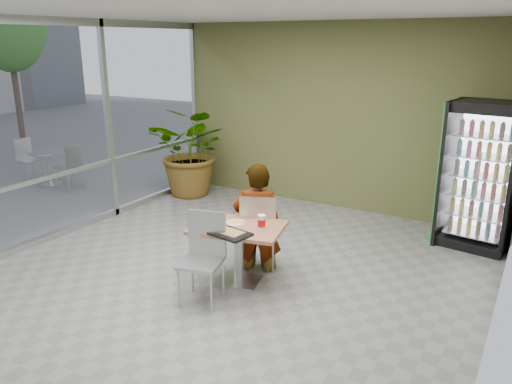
% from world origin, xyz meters
% --- Properties ---
extents(ground, '(7.00, 7.00, 0.00)m').
position_xyz_m(ground, '(0.00, 0.00, 0.00)').
color(ground, gray).
rests_on(ground, ground).
extents(room_envelope, '(6.00, 7.00, 3.20)m').
position_xyz_m(room_envelope, '(0.00, 0.00, 1.60)').
color(room_envelope, beige).
rests_on(room_envelope, ground).
extents(storefront_frame, '(0.10, 7.00, 3.20)m').
position_xyz_m(storefront_frame, '(-3.00, 0.00, 1.60)').
color(storefront_frame, '#ADAFB2').
rests_on(storefront_frame, ground).
extents(dining_table, '(1.22, 0.97, 0.75)m').
position_xyz_m(dining_table, '(0.19, 0.10, 0.54)').
color(dining_table, '#AC6D49').
rests_on(dining_table, ground).
extents(chair_far, '(0.60, 0.61, 1.03)m').
position_xyz_m(chair_far, '(0.21, 0.54, 0.60)').
color(chair_far, '#ADAFB2').
rests_on(chair_far, ground).
extents(chair_near, '(0.56, 0.56, 1.03)m').
position_xyz_m(chair_near, '(0.05, -0.41, 0.60)').
color(chair_near, '#ADAFB2').
rests_on(chair_near, ground).
extents(seated_woman, '(0.75, 0.64, 1.72)m').
position_xyz_m(seated_woman, '(0.17, 0.59, 0.56)').
color(seated_woman, black).
rests_on(seated_woman, ground).
extents(pizza_plate, '(0.33, 0.26, 0.03)m').
position_xyz_m(pizza_plate, '(0.12, 0.16, 0.77)').
color(pizza_plate, white).
rests_on(pizza_plate, dining_table).
extents(soda_cup, '(0.10, 0.10, 0.17)m').
position_xyz_m(soda_cup, '(0.48, 0.16, 0.83)').
color(soda_cup, white).
rests_on(soda_cup, dining_table).
extents(napkin_stack, '(0.17, 0.17, 0.02)m').
position_xyz_m(napkin_stack, '(-0.16, -0.14, 0.76)').
color(napkin_stack, white).
rests_on(napkin_stack, dining_table).
extents(cafeteria_tray, '(0.49, 0.39, 0.03)m').
position_xyz_m(cafeteria_tray, '(0.27, -0.19, 0.76)').
color(cafeteria_tray, black).
rests_on(cafeteria_tray, dining_table).
extents(beverage_fridge, '(1.05, 0.85, 2.09)m').
position_xyz_m(beverage_fridge, '(2.50, 2.85, 1.04)').
color(beverage_fridge, black).
rests_on(beverage_fridge, ground).
extents(potted_plant, '(1.70, 1.52, 1.71)m').
position_xyz_m(potted_plant, '(-2.54, 2.79, 0.86)').
color(potted_plant, '#2F6A2A').
rests_on(potted_plant, ground).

